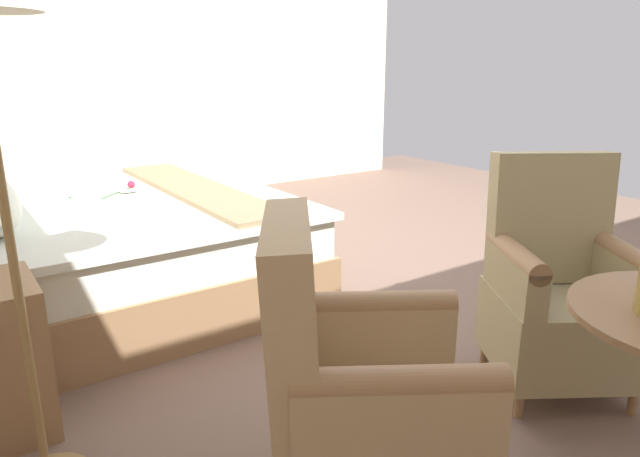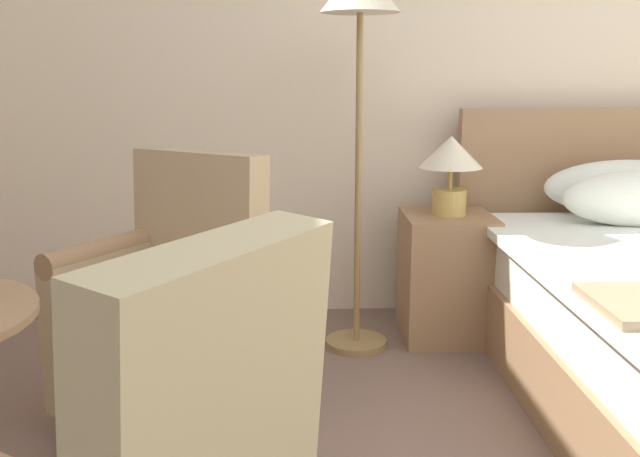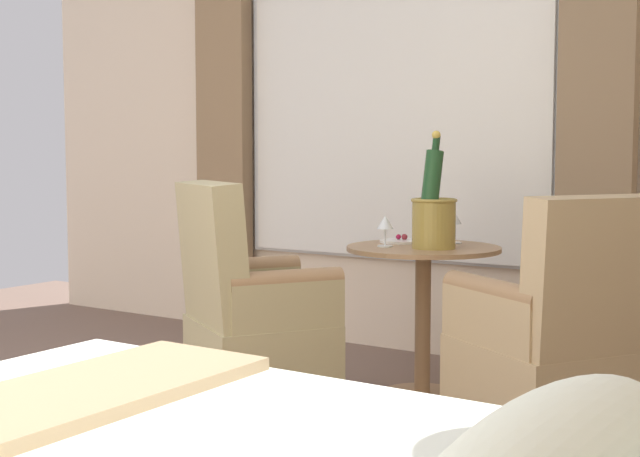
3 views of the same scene
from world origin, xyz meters
name	(u,v)px [view 3 (image 3 of 3)]	position (x,y,z in m)	size (l,w,h in m)	color
wall_window_side	(399,89)	(-3.01, 0.00, 1.46)	(0.27, 5.38, 2.92)	beige
side_table_round	(423,301)	(-2.13, 0.60, 0.45)	(0.68, 0.68, 0.69)	#9B7550
champagne_bucket	(433,214)	(-2.08, 0.67, 0.84)	(0.20, 0.20, 0.51)	olive
wine_glass_near_bucket	(454,220)	(-2.32, 0.66, 0.80)	(0.07, 0.07, 0.15)	white
wine_glass_near_edge	(385,224)	(-2.02, 0.47, 0.79)	(0.07, 0.07, 0.14)	white
snack_plate	(401,241)	(-2.23, 0.44, 0.70)	(0.20, 0.20, 0.04)	white
armchair_by_window	(558,353)	(-1.62, 1.38, 0.41)	(0.76, 0.78, 0.97)	#9B7550
armchair_facing_bed	(251,323)	(-1.44, 0.17, 0.41)	(0.73, 0.73, 0.99)	#9B7550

